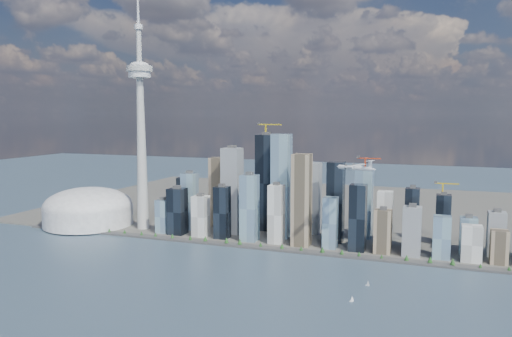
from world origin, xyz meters
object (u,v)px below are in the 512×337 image
(airplane, at_px, (355,167))
(sailboat_east, at_px, (368,284))
(needle_tower, at_px, (141,124))
(dome_stadium, at_px, (88,209))
(sailboat_west, at_px, (352,300))

(airplane, height_order, sailboat_east, airplane)
(needle_tower, xyz_separation_m, sailboat_east, (520.92, -200.81, -232.87))
(needle_tower, bearing_deg, dome_stadium, -175.91)
(needle_tower, height_order, dome_stadium, needle_tower)
(dome_stadium, height_order, airplane, airplane)
(airplane, relative_size, sailboat_east, 7.92)
(sailboat_east, bearing_deg, needle_tower, 175.51)
(needle_tower, xyz_separation_m, sailboat_west, (508.64, -273.02, -232.99))
(sailboat_west, bearing_deg, dome_stadium, 134.89)
(dome_stadium, bearing_deg, airplane, -6.57)
(needle_tower, relative_size, airplane, 7.52)
(needle_tower, relative_size, sailboat_west, 61.94)
(sailboat_east, bearing_deg, sailboat_west, -83.06)
(needle_tower, bearing_deg, sailboat_west, -28.23)
(sailboat_west, distance_m, sailboat_east, 73.24)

